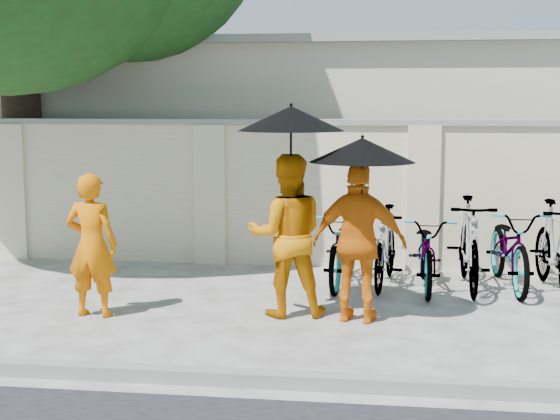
# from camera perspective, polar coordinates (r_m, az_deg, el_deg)

# --- Properties ---
(ground) EXTENTS (80.00, 80.00, 0.00)m
(ground) POSITION_cam_1_polar(r_m,az_deg,el_deg) (8.25, -2.86, -8.44)
(ground) COLOR #BBBBBA
(kerb) EXTENTS (40.00, 0.16, 0.12)m
(kerb) POSITION_cam_1_polar(r_m,az_deg,el_deg) (6.65, -5.55, -12.02)
(kerb) COLOR gray
(kerb) RESTS_ON ground
(compound_wall) EXTENTS (20.00, 0.30, 2.00)m
(compound_wall) POSITION_cam_1_polar(r_m,az_deg,el_deg) (11.07, 5.20, 1.03)
(compound_wall) COLOR beige
(compound_wall) RESTS_ON ground
(building_behind) EXTENTS (14.00, 6.00, 3.20)m
(building_behind) POSITION_cam_1_polar(r_m,az_deg,el_deg) (14.81, 9.72, 5.02)
(building_behind) COLOR #BBB28A
(building_behind) RESTS_ON ground
(monk_left) EXTENTS (0.59, 0.41, 1.57)m
(monk_left) POSITION_cam_1_polar(r_m,az_deg,el_deg) (8.67, -13.61, -2.52)
(monk_left) COLOR orange
(monk_left) RESTS_ON ground
(monk_center) EXTENTS (0.97, 0.81, 1.77)m
(monk_center) POSITION_cam_1_polar(r_m,az_deg,el_deg) (8.46, 0.52, -1.86)
(monk_center) COLOR #CF7405
(monk_center) RESTS_ON ground
(parasol_center) EXTENTS (1.13, 1.13, 1.28)m
(parasol_center) POSITION_cam_1_polar(r_m,az_deg,el_deg) (8.25, 0.81, 6.71)
(parasol_center) COLOR black
(parasol_center) RESTS_ON ground
(monk_right) EXTENTS (1.06, 0.59, 1.71)m
(monk_right) POSITION_cam_1_polar(r_m,az_deg,el_deg) (8.25, 5.81, -2.38)
(monk_right) COLOR orange
(monk_right) RESTS_ON ground
(parasol_right) EXTENTS (1.09, 1.09, 0.99)m
(parasol_right) POSITION_cam_1_polar(r_m,az_deg,el_deg) (8.06, 6.03, 4.38)
(parasol_right) COLOR black
(parasol_right) RESTS_ON ground
(bike_0) EXTENTS (0.82, 1.87, 0.95)m
(bike_0) POSITION_cam_1_polar(r_m,az_deg,el_deg) (9.95, 4.74, -2.80)
(bike_0) COLOR #969696
(bike_0) RESTS_ON ground
(bike_1) EXTENTS (0.70, 1.74, 1.01)m
(bike_1) POSITION_cam_1_polar(r_m,az_deg,el_deg) (9.93, 7.71, -2.69)
(bike_1) COLOR #969696
(bike_1) RESTS_ON ground
(bike_2) EXTENTS (0.63, 1.80, 0.94)m
(bike_2) POSITION_cam_1_polar(r_m,az_deg,el_deg) (9.87, 10.71, -3.03)
(bike_2) COLOR #969696
(bike_2) RESTS_ON ground
(bike_3) EXTENTS (0.55, 1.91, 1.14)m
(bike_3) POSITION_cam_1_polar(r_m,az_deg,el_deg) (9.95, 13.68, -2.44)
(bike_3) COLOR #969696
(bike_3) RESTS_ON ground
(bike_4) EXTENTS (0.81, 1.99, 1.02)m
(bike_4) POSITION_cam_1_polar(r_m,az_deg,el_deg) (10.14, 16.49, -2.69)
(bike_4) COLOR #969696
(bike_4) RESTS_ON ground
(bike_5) EXTENTS (0.62, 1.89, 1.12)m
(bike_5) POSITION_cam_1_polar(r_m,az_deg,el_deg) (10.11, 19.51, -2.59)
(bike_5) COLOR #969696
(bike_5) RESTS_ON ground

